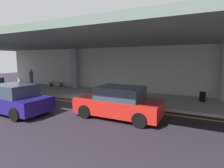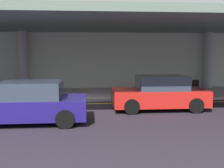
# 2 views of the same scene
# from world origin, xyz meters

# --- Properties ---
(ground_plane) EXTENTS (60.00, 60.00, 0.00)m
(ground_plane) POSITION_xyz_m (0.00, 0.00, 0.00)
(ground_plane) COLOR #251F28
(sidewalk) EXTENTS (26.00, 4.20, 0.15)m
(sidewalk) POSITION_xyz_m (0.00, 3.10, 0.07)
(sidewalk) COLOR #A1969D
(sidewalk) RESTS_ON ground
(lane_stripe_yellow) EXTENTS (26.00, 0.14, 0.01)m
(lane_stripe_yellow) POSITION_xyz_m (0.00, 0.46, 0.00)
(lane_stripe_yellow) COLOR yellow
(lane_stripe_yellow) RESTS_ON ground
(support_column_far_left) EXTENTS (0.64, 0.64, 3.65)m
(support_column_far_left) POSITION_xyz_m (-4.00, 4.64, 1.97)
(support_column_far_left) COLOR #9B92A2
(support_column_far_left) RESTS_ON sidewalk
(ceiling_overhang) EXTENTS (28.00, 13.20, 0.30)m
(ceiling_overhang) POSITION_xyz_m (0.00, 2.60, 3.95)
(ceiling_overhang) COLOR slate
(ceiling_overhang) RESTS_ON support_column_far_left
(terminal_back_wall) EXTENTS (26.00, 0.30, 3.80)m
(terminal_back_wall) POSITION_xyz_m (0.00, 5.35, 1.90)
(terminal_back_wall) COLOR #B7BBB2
(terminal_back_wall) RESTS_ON ground
(car_navy) EXTENTS (4.10, 1.92, 1.50)m
(car_navy) POSITION_xyz_m (-2.00, -2.85, 0.71)
(car_navy) COLOR navy
(car_navy) RESTS_ON ground
(car_red) EXTENTS (4.10, 1.92, 1.50)m
(car_red) POSITION_xyz_m (3.23, -1.05, 0.71)
(car_red) COLOR red
(car_red) RESTS_ON ground
(traveler_with_luggage) EXTENTS (0.38, 0.38, 1.68)m
(traveler_with_luggage) POSITION_xyz_m (-8.51, 3.50, 1.11)
(traveler_with_luggage) COLOR #624E79
(traveler_with_luggage) RESTS_ON sidewalk
(suitcase_upright_primary) EXTENTS (0.36, 0.22, 0.90)m
(suitcase_upright_primary) POSITION_xyz_m (6.80, 3.69, 0.46)
(suitcase_upright_primary) COLOR black
(suitcase_upright_primary) RESTS_ON sidewalk
(bench_metal) EXTENTS (1.60, 0.50, 0.48)m
(bench_metal) POSITION_xyz_m (-5.76, 4.03, 0.50)
(bench_metal) COLOR slate
(bench_metal) RESTS_ON sidewalk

